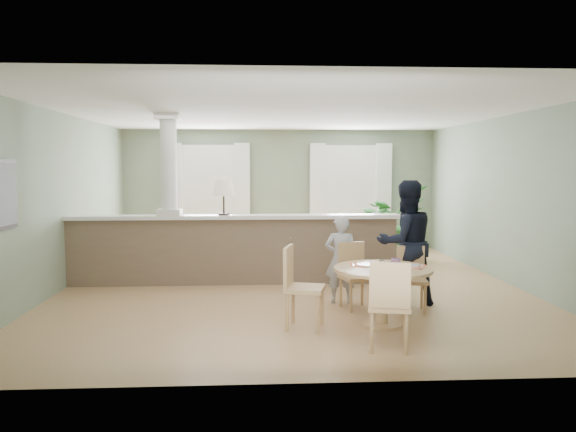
{
  "coord_description": "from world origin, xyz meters",
  "views": [
    {
      "loc": [
        -0.54,
        -8.7,
        1.87
      ],
      "look_at": [
        -0.1,
        -1.0,
        1.19
      ],
      "focal_mm": 35.0,
      "sensor_mm": 36.0,
      "label": 1
    }
  ],
  "objects": [
    {
      "name": "child_person",
      "position": [
        0.62,
        -1.14,
        0.61
      ],
      "size": [
        0.49,
        0.36,
        1.21
      ],
      "primitive_type": "imported",
      "rotation": [
        0.0,
        0.0,
        2.96
      ],
      "color": "#9D9DA2",
      "rests_on": "ground"
    },
    {
      "name": "houseplant",
      "position": [
        2.22,
        2.61,
        0.76
      ],
      "size": [
        1.68,
        1.57,
        1.52
      ],
      "primitive_type": "imported",
      "rotation": [
        0.0,
        0.0,
        0.34
      ],
      "color": "#2A6829",
      "rests_on": "ground"
    },
    {
      "name": "pony_wall",
      "position": [
        -0.99,
        0.2,
        0.71
      ],
      "size": [
        5.32,
        0.38,
        2.7
      ],
      "color": "brown",
      "rests_on": "ground"
    },
    {
      "name": "chair_far_boy",
      "position": [
        0.76,
        -1.42,
        0.48
      ],
      "size": [
        0.48,
        0.48,
        0.87
      ],
      "rotation": [
        0.0,
        0.0,
        0.27
      ],
      "color": "tan",
      "rests_on": "ground"
    },
    {
      "name": "room_shell",
      "position": [
        -0.03,
        0.63,
        1.81
      ],
      "size": [
        7.02,
        8.02,
        2.71
      ],
      "color": "gray",
      "rests_on": "ground"
    },
    {
      "name": "chair_far_man",
      "position": [
        1.47,
        -1.61,
        0.46
      ],
      "size": [
        0.43,
        0.43,
        0.84
      ],
      "rotation": [
        0.0,
        0.0,
        -0.15
      ],
      "color": "tan",
      "rests_on": "ground"
    },
    {
      "name": "chair_side",
      "position": [
        -0.05,
        -2.3,
        0.53
      ],
      "size": [
        0.53,
        0.53,
        0.96
      ],
      "rotation": [
        0.0,
        0.0,
        1.31
      ],
      "color": "tan",
      "rests_on": "ground"
    },
    {
      "name": "dining_table",
      "position": [
        0.95,
        -2.29,
        0.55
      ],
      "size": [
        1.15,
        1.15,
        0.79
      ],
      "rotation": [
        0.0,
        0.0,
        -0.09
      ],
      "color": "tan",
      "rests_on": "ground"
    },
    {
      "name": "chair_near",
      "position": [
        0.8,
        -3.2,
        0.51
      ],
      "size": [
        0.5,
        0.5,
        0.93
      ],
      "rotation": [
        0.0,
        0.0,
        2.93
      ],
      "color": "tan",
      "rests_on": "ground"
    },
    {
      "name": "man_person",
      "position": [
        1.48,
        -1.29,
        0.85
      ],
      "size": [
        0.95,
        0.81,
        1.69
      ],
      "primitive_type": "imported",
      "rotation": [
        0.0,
        0.0,
        3.37
      ],
      "color": "black",
      "rests_on": "ground"
    },
    {
      "name": "ground",
      "position": [
        0.0,
        0.0,
        0.0
      ],
      "size": [
        8.0,
        8.0,
        0.0
      ],
      "primitive_type": "plane",
      "color": "tan",
      "rests_on": "ground"
    },
    {
      "name": "sofa",
      "position": [
        0.23,
        2.02,
        0.42
      ],
      "size": [
        3.09,
        1.84,
        0.85
      ],
      "primitive_type": "imported",
      "rotation": [
        0.0,
        0.0,
        0.26
      ],
      "color": "olive",
      "rests_on": "ground"
    }
  ]
}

